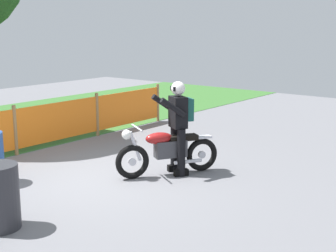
# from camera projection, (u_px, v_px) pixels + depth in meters

# --- Properties ---
(ground) EXTENTS (24.00, 24.00, 0.02)m
(ground) POSITION_uv_depth(u_px,v_px,m) (97.00, 178.00, 8.70)
(ground) COLOR slate
(barrier_fence) EXTENTS (9.31, 0.08, 1.05)m
(barrier_fence) POSITION_uv_depth(u_px,v_px,m) (15.00, 130.00, 10.05)
(barrier_fence) COLOR #997547
(barrier_fence) RESTS_ON ground
(motorcycle_lead) EXTENTS (1.74, 1.09, 0.93)m
(motorcycle_lead) POSITION_uv_depth(u_px,v_px,m) (167.00, 151.00, 8.75)
(motorcycle_lead) COLOR black
(motorcycle_lead) RESTS_ON ground
(rider_lead) EXTENTS (0.79, 0.71, 1.69)m
(rider_lead) POSITION_uv_depth(u_px,v_px,m) (178.00, 122.00, 8.72)
(rider_lead) COLOR black
(rider_lead) RESTS_ON ground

